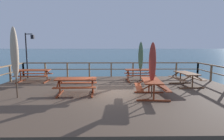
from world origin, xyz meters
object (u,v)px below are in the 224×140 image
(picnic_table_mid_right, at_px, (151,85))
(picnic_table_front_left, at_px, (34,73))
(picnic_table_mid_left, at_px, (76,83))
(lamp_post_hooked, at_px, (29,49))
(patio_umbrella_short_back, at_px, (141,56))
(picnic_table_back_left, at_px, (186,76))
(patio_umbrella_tall_back_left, at_px, (15,53))
(picnic_table_mid_centre, at_px, (139,72))
(patio_umbrella_tall_front, at_px, (152,63))

(picnic_table_mid_right, bearing_deg, picnic_table_front_left, 150.94)
(picnic_table_mid_left, height_order, lamp_post_hooked, lamp_post_hooked)
(picnic_table_mid_right, xyz_separation_m, patio_umbrella_short_back, (0.16, 3.86, 1.07))
(picnic_table_mid_right, bearing_deg, lamp_post_hooked, 146.45)
(picnic_table_back_left, distance_m, picnic_table_mid_left, 6.28)
(picnic_table_back_left, relative_size, lamp_post_hooked, 0.59)
(patio_umbrella_tall_back_left, distance_m, patio_umbrella_short_back, 7.28)
(picnic_table_mid_left, distance_m, lamp_post_hooked, 6.27)
(picnic_table_mid_centre, distance_m, patio_umbrella_tall_back_left, 7.39)
(picnic_table_mid_right, height_order, picnic_table_back_left, same)
(picnic_table_mid_right, xyz_separation_m, patio_umbrella_tall_back_left, (-5.94, -0.10, 1.41))
(patio_umbrella_tall_back_left, relative_size, patio_umbrella_short_back, 1.21)
(picnic_table_mid_centre, bearing_deg, patio_umbrella_tall_front, -91.41)
(picnic_table_back_left, xyz_separation_m, picnic_table_front_left, (-9.32, 1.43, 0.01))
(picnic_table_back_left, relative_size, patio_umbrella_tall_back_left, 0.61)
(patio_umbrella_short_back, bearing_deg, picnic_table_front_left, -179.19)
(picnic_table_front_left, height_order, lamp_post_hooked, lamp_post_hooked)
(picnic_table_mid_left, relative_size, patio_umbrella_tall_back_left, 0.63)
(picnic_table_front_left, distance_m, patio_umbrella_short_back, 7.01)
(picnic_table_mid_centre, bearing_deg, patio_umbrella_short_back, -46.63)
(picnic_table_mid_centre, relative_size, picnic_table_front_left, 0.92)
(patio_umbrella_tall_front, relative_size, patio_umbrella_tall_back_left, 0.79)
(picnic_table_mid_centre, height_order, picnic_table_front_left, same)
(picnic_table_mid_left, bearing_deg, patio_umbrella_tall_back_left, -166.69)
(picnic_table_back_left, xyz_separation_m, lamp_post_hooked, (-10.08, 2.66, 1.56))
(picnic_table_mid_right, bearing_deg, patio_umbrella_tall_back_left, -179.02)
(patio_umbrella_tall_front, xyz_separation_m, patio_umbrella_tall_back_left, (-5.95, -0.06, 0.41))
(picnic_table_mid_left, relative_size, patio_umbrella_tall_front, 0.80)
(picnic_table_mid_left, bearing_deg, picnic_table_front_left, 135.38)
(picnic_table_mid_left, bearing_deg, picnic_table_mid_centre, 43.89)
(patio_umbrella_tall_front, relative_size, patio_umbrella_short_back, 0.96)
(picnic_table_mid_right, xyz_separation_m, patio_umbrella_tall_front, (0.01, -0.04, 1.00))
(picnic_table_mid_centre, xyz_separation_m, patio_umbrella_tall_back_left, (-6.05, -4.01, 1.41))
(picnic_table_front_left, relative_size, lamp_post_hooked, 0.65)
(lamp_post_hooked, bearing_deg, picnic_table_mid_left, -47.84)
(picnic_table_mid_centre, distance_m, picnic_table_mid_left, 4.94)
(picnic_table_back_left, relative_size, picnic_table_mid_left, 0.96)
(picnic_table_back_left, distance_m, picnic_table_mid_centre, 2.91)
(picnic_table_front_left, xyz_separation_m, picnic_table_mid_left, (3.32, -3.27, -0.00))
(picnic_table_mid_right, bearing_deg, picnic_table_mid_centre, 88.36)
(picnic_table_mid_right, relative_size, picnic_table_back_left, 0.99)
(lamp_post_hooked, bearing_deg, patio_umbrella_tall_front, -33.70)
(picnic_table_back_left, bearing_deg, patio_umbrella_tall_front, -136.98)
(patio_umbrella_tall_back_left, bearing_deg, picnic_table_back_left, 15.98)
(picnic_table_back_left, bearing_deg, picnic_table_front_left, 171.27)
(patio_umbrella_tall_back_left, bearing_deg, patio_umbrella_short_back, 32.98)
(picnic_table_front_left, bearing_deg, picnic_table_mid_right, -29.06)
(picnic_table_mid_right, relative_size, patio_umbrella_short_back, 0.73)
(picnic_table_back_left, height_order, patio_umbrella_short_back, patio_umbrella_short_back)
(picnic_table_mid_centre, xyz_separation_m, picnic_table_front_left, (-6.88, -0.15, 0.01))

